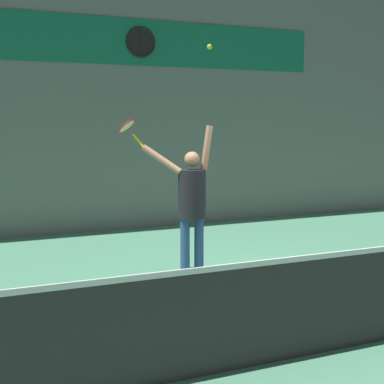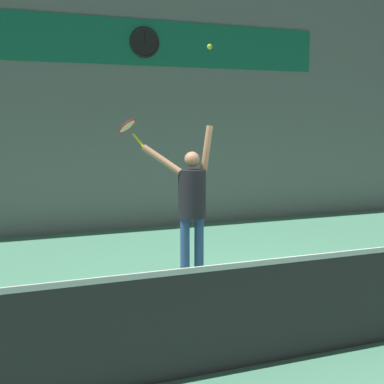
% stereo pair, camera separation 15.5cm
% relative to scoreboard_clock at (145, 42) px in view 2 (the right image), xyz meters
% --- Properties ---
extents(ground_plane, '(18.00, 18.00, 0.00)m').
position_rel_scoreboard_clock_xyz_m(ground_plane, '(0.10, -4.97, -3.68)').
color(ground_plane, '#4C8C6B').
extents(back_wall, '(18.00, 0.10, 5.00)m').
position_rel_scoreboard_clock_xyz_m(back_wall, '(0.10, 0.08, -1.18)').
color(back_wall, slate).
rests_on(back_wall, ground_plane).
extents(sponsor_banner, '(7.40, 0.02, 0.88)m').
position_rel_scoreboard_clock_xyz_m(sponsor_banner, '(0.10, 0.02, -0.00)').
color(sponsor_banner, '#146B4C').
extents(scoreboard_clock, '(0.60, 0.05, 0.60)m').
position_rel_scoreboard_clock_xyz_m(scoreboard_clock, '(0.00, 0.00, 0.00)').
color(scoreboard_clock, black).
extents(court_net, '(8.68, 0.07, 1.06)m').
position_rel_scoreboard_clock_xyz_m(court_net, '(0.10, -6.34, -3.19)').
color(court_net, '#333333').
rests_on(court_net, ground_plane).
extents(tennis_player, '(0.93, 0.57, 2.10)m').
position_rel_scoreboard_clock_xyz_m(tennis_player, '(-0.43, -3.60, -2.59)').
color(tennis_player, '#2D4C7F').
rests_on(tennis_player, ground_plane).
extents(tennis_racket, '(0.39, 0.38, 0.40)m').
position_rel_scoreboard_clock_xyz_m(tennis_racket, '(-1.17, -3.12, -1.62)').
color(tennis_racket, yellow).
extents(tennis_ball, '(0.07, 0.07, 0.07)m').
position_rel_scoreboard_clock_xyz_m(tennis_ball, '(-0.21, -3.70, -0.56)').
color(tennis_ball, '#CCDB2D').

